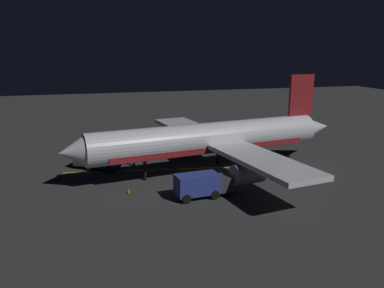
% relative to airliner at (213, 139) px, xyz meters
% --- Properties ---
extents(ground_plane, '(180.00, 180.00, 0.20)m').
position_rel_airliner_xyz_m(ground_plane, '(-0.09, 0.59, -3.98)').
color(ground_plane, '#313132').
extents(apron_guide_stripe, '(4.27, 25.63, 0.01)m').
position_rel_airliner_xyz_m(apron_guide_stripe, '(1.91, 4.59, -3.88)').
color(apron_guide_stripe, gold).
rests_on(apron_guide_stripe, ground_plane).
extents(airliner, '(32.80, 35.11, 11.13)m').
position_rel_airliner_xyz_m(airliner, '(0.00, 0.00, 0.00)').
color(airliner, silver).
rests_on(airliner, ground_plane).
extents(baggage_truck, '(4.73, 5.77, 2.44)m').
position_rel_airliner_xyz_m(baggage_truck, '(4.31, 13.07, -2.64)').
color(baggage_truck, navy).
rests_on(baggage_truck, ground_plane).
extents(catering_truck, '(2.71, 6.20, 2.41)m').
position_rel_airliner_xyz_m(catering_truck, '(-7.98, 3.67, -2.63)').
color(catering_truck, navy).
rests_on(catering_truck, ground_plane).
extents(ground_crew_worker, '(0.40, 0.40, 1.74)m').
position_rel_airliner_xyz_m(ground_crew_worker, '(4.64, 8.82, -2.99)').
color(ground_crew_worker, black).
rests_on(ground_crew_worker, ground_plane).
extents(traffic_cone_near_left, '(0.50, 0.50, 0.55)m').
position_rel_airliner_xyz_m(traffic_cone_near_left, '(8.66, 11.84, -3.63)').
color(traffic_cone_near_left, '#EA590F').
rests_on(traffic_cone_near_left, ground_plane).
extents(traffic_cone_near_right, '(0.50, 0.50, 0.55)m').
position_rel_airliner_xyz_m(traffic_cone_near_right, '(-5.02, 10.63, -3.63)').
color(traffic_cone_near_right, '#EA590F').
rests_on(traffic_cone_near_right, ground_plane).
extents(traffic_cone_under_wing, '(0.50, 0.50, 0.55)m').
position_rel_airliner_xyz_m(traffic_cone_under_wing, '(4.66, 7.38, -3.63)').
color(traffic_cone_under_wing, '#EA590F').
rests_on(traffic_cone_under_wing, ground_plane).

